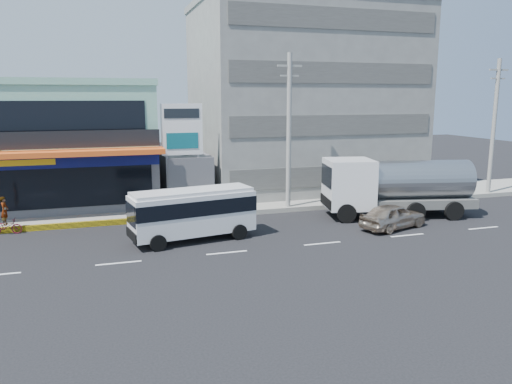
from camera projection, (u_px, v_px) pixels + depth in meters
The scene contains 13 objects.
ground at pixel (227, 253), 23.80m from camera, with size 120.00×120.00×0.00m, color black.
sidewalk at pixel (263, 203), 34.15m from camera, with size 70.00×5.00×0.30m, color gray.
shop_building at pixel (61, 147), 33.72m from camera, with size 12.40×11.70×8.00m.
concrete_building at pixel (301, 101), 39.49m from camera, with size 16.00×12.00×14.00m, color gray.
gap_structure at pixel (184, 178), 34.70m from camera, with size 3.00×6.00×3.50m, color #4C4C51.
satellite_dish at pixel (186, 153), 33.42m from camera, with size 1.50×1.50×0.15m, color slate.
billboard at pixel (182, 135), 31.34m from camera, with size 2.60×0.18×6.90m.
utility_pole_near at pixel (289, 132), 31.54m from camera, with size 1.60×0.30×10.00m.
utility_pole_far at pixel (494, 127), 36.30m from camera, with size 1.60×0.30×10.00m.
minibus at pixel (193, 210), 25.60m from camera, with size 6.62×3.09×2.66m.
sedan at pixel (393, 216), 28.06m from camera, with size 1.69×4.21×1.43m, color #C1AC93.
tanker_truck at pixel (393, 186), 30.69m from camera, with size 9.48×4.52×3.60m.
motorcycle_rider at pixel (6, 222), 26.90m from camera, with size 1.67×0.74×2.07m.
Camera 1 is at (-5.58, -22.18, 7.35)m, focal length 35.00 mm.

